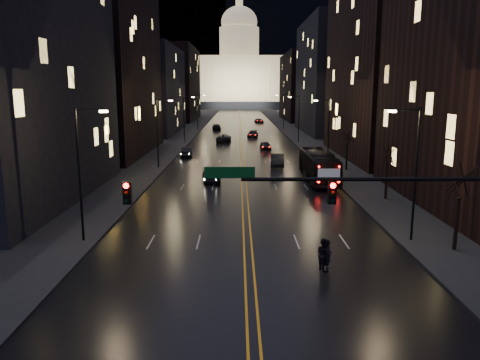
{
  "coord_description": "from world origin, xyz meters",
  "views": [
    {
      "loc": [
        -0.63,
        -20.04,
        10.03
      ],
      "look_at": [
        -0.51,
        10.23,
        4.2
      ],
      "focal_mm": 35.0,
      "sensor_mm": 36.0,
      "label": 1
    }
  ],
  "objects_px": {
    "traffic_signal": "(386,204)",
    "bus": "(319,166)",
    "pedestrian_b": "(324,254)",
    "oncoming_car_b": "(187,152)",
    "oncoming_car_a": "(211,175)",
    "receding_car_a": "(277,160)",
    "pedestrian_a": "(328,255)"
  },
  "relations": [
    {
      "from": "traffic_signal",
      "to": "bus",
      "type": "relative_size",
      "value": 1.43
    },
    {
      "from": "receding_car_a",
      "to": "oncoming_car_b",
      "type": "bearing_deg",
      "value": 149.41
    },
    {
      "from": "traffic_signal",
      "to": "bus",
      "type": "distance_m",
      "value": 31.71
    },
    {
      "from": "oncoming_car_a",
      "to": "pedestrian_a",
      "type": "xyz_separation_m",
      "value": [
        8.01,
        -25.76,
        0.1
      ]
    },
    {
      "from": "pedestrian_b",
      "to": "pedestrian_a",
      "type": "bearing_deg",
      "value": -110.31
    },
    {
      "from": "traffic_signal",
      "to": "pedestrian_b",
      "type": "distance_m",
      "value": 6.73
    },
    {
      "from": "oncoming_car_a",
      "to": "receding_car_a",
      "type": "height_order",
      "value": "receding_car_a"
    },
    {
      "from": "bus",
      "to": "oncoming_car_b",
      "type": "xyz_separation_m",
      "value": [
        -16.86,
        19.53,
        -0.92
      ]
    },
    {
      "from": "bus",
      "to": "pedestrian_b",
      "type": "relative_size",
      "value": 6.47
    },
    {
      "from": "receding_car_a",
      "to": "pedestrian_a",
      "type": "relative_size",
      "value": 2.81
    },
    {
      "from": "receding_car_a",
      "to": "pedestrian_b",
      "type": "xyz_separation_m",
      "value": [
        -0.41,
        -36.82,
        0.1
      ]
    },
    {
      "from": "bus",
      "to": "receding_car_a",
      "type": "bearing_deg",
      "value": 109.85
    },
    {
      "from": "oncoming_car_a",
      "to": "pedestrian_b",
      "type": "bearing_deg",
      "value": 100.62
    },
    {
      "from": "traffic_signal",
      "to": "oncoming_car_a",
      "type": "xyz_separation_m",
      "value": [
        -9.49,
        30.76,
        -4.31
      ]
    },
    {
      "from": "oncoming_car_a",
      "to": "oncoming_car_b",
      "type": "xyz_separation_m",
      "value": [
        -4.92,
        20.2,
        -0.04
      ]
    },
    {
      "from": "bus",
      "to": "pedestrian_a",
      "type": "relative_size",
      "value": 6.72
    },
    {
      "from": "oncoming_car_a",
      "to": "bus",
      "type": "bearing_deg",
      "value": 177.01
    },
    {
      "from": "oncoming_car_b",
      "to": "pedestrian_a",
      "type": "height_order",
      "value": "pedestrian_a"
    },
    {
      "from": "bus",
      "to": "pedestrian_b",
      "type": "height_order",
      "value": "bus"
    },
    {
      "from": "oncoming_car_b",
      "to": "pedestrian_a",
      "type": "xyz_separation_m",
      "value": [
        12.94,
        -45.96,
        0.14
      ]
    },
    {
      "from": "receding_car_a",
      "to": "pedestrian_b",
      "type": "height_order",
      "value": "pedestrian_b"
    },
    {
      "from": "traffic_signal",
      "to": "oncoming_car_b",
      "type": "bearing_deg",
      "value": 105.79
    },
    {
      "from": "pedestrian_b",
      "to": "oncoming_car_b",
      "type": "bearing_deg",
      "value": -4.86
    },
    {
      "from": "bus",
      "to": "pedestrian_a",
      "type": "distance_m",
      "value": 26.73
    },
    {
      "from": "bus",
      "to": "oncoming_car_a",
      "type": "xyz_separation_m",
      "value": [
        -11.94,
        -0.67,
        -0.88
      ]
    },
    {
      "from": "oncoming_car_a",
      "to": "oncoming_car_b",
      "type": "height_order",
      "value": "oncoming_car_a"
    },
    {
      "from": "bus",
      "to": "receding_car_a",
      "type": "relative_size",
      "value": 2.39
    },
    {
      "from": "oncoming_car_a",
      "to": "traffic_signal",
      "type": "bearing_deg",
      "value": 100.95
    },
    {
      "from": "oncoming_car_a",
      "to": "oncoming_car_b",
      "type": "bearing_deg",
      "value": -82.5
    },
    {
      "from": "oncoming_car_a",
      "to": "receding_car_a",
      "type": "distance_m",
      "value": 13.76
    },
    {
      "from": "bus",
      "to": "pedestrian_b",
      "type": "distance_m",
      "value": 26.76
    },
    {
      "from": "oncoming_car_b",
      "to": "receding_car_a",
      "type": "bearing_deg",
      "value": 139.97
    }
  ]
}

